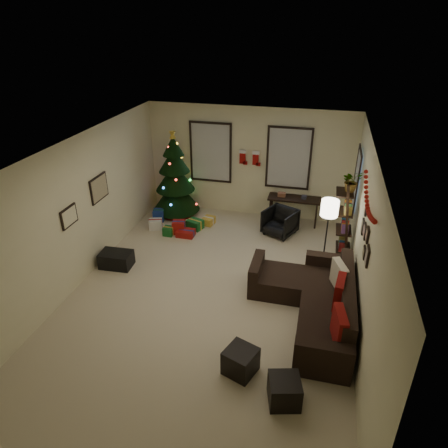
{
  "coord_description": "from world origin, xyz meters",
  "views": [
    {
      "loc": [
        1.7,
        -5.8,
        4.59
      ],
      "look_at": [
        0.1,
        0.6,
        1.15
      ],
      "focal_mm": 32.59,
      "sensor_mm": 36.0,
      "label": 1
    }
  ],
  "objects_px": {
    "christmas_tree": "(175,180)",
    "bookshelf": "(345,225)",
    "desk": "(294,201)",
    "sofa": "(315,301)",
    "desk_chair": "(280,222)"
  },
  "relations": [
    {
      "from": "christmas_tree",
      "to": "desk_chair",
      "type": "distance_m",
      "value": 2.81
    },
    {
      "from": "christmas_tree",
      "to": "desk",
      "type": "height_order",
      "value": "christmas_tree"
    },
    {
      "from": "christmas_tree",
      "to": "desk",
      "type": "distance_m",
      "value": 2.97
    },
    {
      "from": "sofa",
      "to": "desk_chair",
      "type": "height_order",
      "value": "sofa"
    },
    {
      "from": "desk_chair",
      "to": "bookshelf",
      "type": "bearing_deg",
      "value": -8.83
    },
    {
      "from": "christmas_tree",
      "to": "sofa",
      "type": "distance_m",
      "value": 4.87
    },
    {
      "from": "sofa",
      "to": "desk",
      "type": "bearing_deg",
      "value": 101.49
    },
    {
      "from": "desk",
      "to": "christmas_tree",
      "type": "bearing_deg",
      "value": -176.96
    },
    {
      "from": "desk",
      "to": "bookshelf",
      "type": "xyz_separation_m",
      "value": [
        1.12,
        -1.55,
        0.28
      ]
    },
    {
      "from": "christmas_tree",
      "to": "desk_chair",
      "type": "bearing_deg",
      "value": -10.34
    },
    {
      "from": "desk",
      "to": "desk_chair",
      "type": "distance_m",
      "value": 0.75
    },
    {
      "from": "desk",
      "to": "sofa",
      "type": "bearing_deg",
      "value": -78.51
    },
    {
      "from": "christmas_tree",
      "to": "bookshelf",
      "type": "bearing_deg",
      "value": -18.94
    },
    {
      "from": "sofa",
      "to": "bookshelf",
      "type": "relative_size",
      "value": 1.42
    },
    {
      "from": "christmas_tree",
      "to": "sofa",
      "type": "relative_size",
      "value": 0.85
    }
  ]
}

